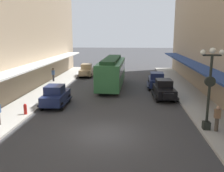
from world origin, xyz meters
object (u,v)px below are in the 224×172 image
at_px(parked_car_2, 157,80).
at_px(parked_car_3, 56,95).
at_px(lamp_post_with_clock, 210,86).
at_px(streetcar, 112,71).
at_px(pedestrian_0, 217,118).
at_px(fire_hydrant, 25,109).
at_px(parked_car_0, 86,70).
at_px(pedestrian_3, 53,75).
at_px(parked_car_1, 164,89).

height_order(parked_car_2, parked_car_3, same).
bearing_deg(lamp_post_with_clock, streetcar, 119.11).
bearing_deg(streetcar, parked_car_2, 0.31).
xyz_separation_m(parked_car_3, pedestrian_0, (11.81, -5.12, 0.05)).
distance_m(fire_hydrant, pedestrian_0, 13.48).
bearing_deg(parked_car_3, parked_car_0, 90.08).
height_order(lamp_post_with_clock, pedestrian_0, lamp_post_with_clock).
bearing_deg(pedestrian_3, streetcar, -17.72).
relative_size(parked_car_3, fire_hydrant, 5.23).
relative_size(parked_car_2, fire_hydrant, 5.25).
bearing_deg(parked_car_3, lamp_post_with_clock, -23.37).
distance_m(parked_car_3, pedestrian_3, 10.79).
distance_m(parked_car_2, lamp_post_with_clock, 12.95).
xyz_separation_m(parked_car_1, streetcar, (-5.41, 4.65, 0.96)).
height_order(lamp_post_with_clock, fire_hydrant, lamp_post_with_clock).
bearing_deg(parked_car_0, parked_car_1, -50.67).
relative_size(parked_car_3, streetcar, 0.44).
distance_m(streetcar, pedestrian_0, 14.96).
relative_size(parked_car_3, lamp_post_with_clock, 0.83).
distance_m(parked_car_1, lamp_post_with_clock, 8.39).
distance_m(pedestrian_0, pedestrian_3, 21.65).
height_order(parked_car_3, fire_hydrant, parked_car_3).
height_order(parked_car_3, pedestrian_0, parked_car_3).
bearing_deg(parked_car_3, streetcar, 61.31).
bearing_deg(streetcar, fire_hydrant, -118.31).
bearing_deg(parked_car_3, parked_car_2, 39.56).
height_order(parked_car_0, lamp_post_with_clock, lamp_post_with_clock).
height_order(parked_car_0, parked_car_3, same).
relative_size(parked_car_0, parked_car_3, 1.01).
bearing_deg(streetcar, parked_car_3, -118.69).
bearing_deg(lamp_post_with_clock, parked_car_3, 156.63).
height_order(parked_car_1, streetcar, streetcar).
bearing_deg(streetcar, parked_car_0, 120.77).
bearing_deg(parked_car_2, fire_hydrant, -135.66).
relative_size(parked_car_2, pedestrian_0, 2.62).
height_order(parked_car_0, pedestrian_3, parked_car_0).
distance_m(parked_car_1, pedestrian_3, 14.93).
bearing_deg(parked_car_0, pedestrian_0, -59.44).
bearing_deg(fire_hydrant, lamp_post_with_clock, -8.93).
height_order(pedestrian_0, pedestrian_3, pedestrian_3).
height_order(parked_car_1, pedestrian_3, parked_car_1).
bearing_deg(pedestrian_3, parked_car_0, 53.68).
height_order(parked_car_3, lamp_post_with_clock, lamp_post_with_clock).
xyz_separation_m(streetcar, fire_hydrant, (-5.72, -10.62, -1.34)).
relative_size(parked_car_2, lamp_post_with_clock, 0.83).
distance_m(parked_car_1, parked_car_3, 10.14).
relative_size(streetcar, lamp_post_with_clock, 1.87).
xyz_separation_m(parked_car_0, pedestrian_3, (-3.45, -4.70, 0.07)).
distance_m(parked_car_2, parked_car_3, 12.22).
xyz_separation_m(parked_car_0, parked_car_2, (9.44, -7.13, 0.00)).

